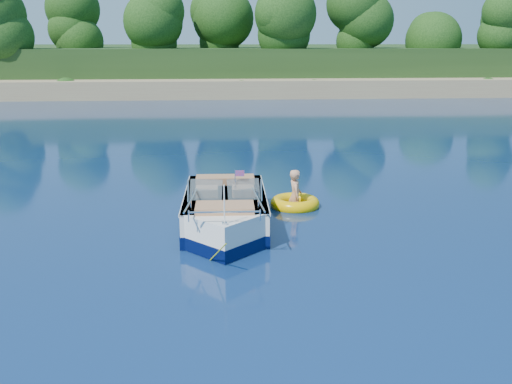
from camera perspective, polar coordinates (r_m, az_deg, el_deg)
The scene contains 6 objects.
ground at distance 13.80m, azimuth -0.86°, elevation -5.14°, with size 160.00×160.00×0.00m, color #091C3F.
shoreline at distance 76.81m, azimuth -3.69°, elevation 12.13°, with size 170.00×59.00×6.00m.
treeline at distance 53.97m, azimuth -3.47°, elevation 15.79°, with size 150.00×7.12×8.19m.
motorboat at distance 14.74m, azimuth -3.09°, elevation -2.26°, with size 2.21×5.93×1.97m.
tow_tube at distance 16.77m, azimuth 3.91°, elevation -1.14°, with size 1.89×1.89×0.38m.
boy at distance 16.75m, azimuth 3.90°, elevation -1.52°, with size 0.60×0.40×1.66m, color tan.
Camera 1 is at (-0.74, -12.94, 4.74)m, focal length 40.00 mm.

